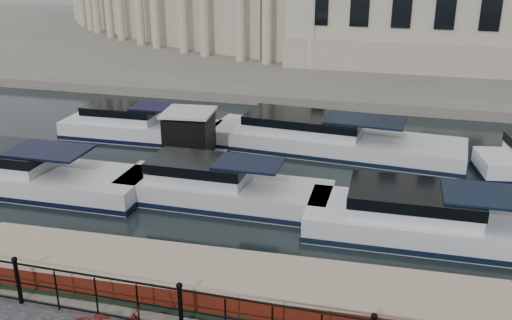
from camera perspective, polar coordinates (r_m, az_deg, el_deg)
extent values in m
plane|color=black|center=(14.93, -3.98, -13.33)|extent=(160.00, 160.00, 0.00)
cube|color=#6B665B|center=(51.45, 10.56, 11.34)|extent=(120.00, 42.00, 0.55)
cylinder|color=black|center=(14.43, -22.69, -11.22)|extent=(0.10, 0.10, 1.10)
sphere|color=black|center=(14.14, -23.02, -9.15)|extent=(0.14, 0.14, 0.14)
cylinder|color=black|center=(12.59, -7.55, -14.63)|extent=(0.10, 0.10, 1.10)
sphere|color=black|center=(12.25, -7.68, -12.34)|extent=(0.14, 0.14, 0.14)
sphere|color=black|center=(11.51, 11.73, -15.07)|extent=(0.14, 0.14, 0.14)
cylinder|color=black|center=(12.31, -7.66, -12.73)|extent=(24.00, 0.05, 0.05)
cylinder|color=black|center=(12.59, -7.55, -14.63)|extent=(24.00, 0.04, 0.04)
cube|color=#9E937F|center=(45.19, 17.67, 11.11)|extent=(20.30, 14.30, 2.00)
cube|color=black|center=(14.30, -3.36, -14.53)|extent=(16.50, 2.90, 0.99)
cube|color=#53160B|center=(13.94, -3.42, -12.35)|extent=(13.21, 2.43, 0.77)
cube|color=tan|center=(13.73, -3.45, -10.95)|extent=(13.21, 2.49, 0.11)
cube|color=#6B665B|center=(23.74, -6.58, 0.11)|extent=(2.89, 2.49, 0.22)
cube|color=black|center=(23.39, -6.68, 2.52)|extent=(1.96, 1.96, 1.61)
cube|color=silver|center=(23.11, -6.78, 4.75)|extent=(2.15, 2.15, 0.11)
cube|color=silver|center=(22.47, -21.97, -2.13)|extent=(9.26, 2.77, 1.20)
cube|color=black|center=(22.50, -21.94, -2.32)|extent=(9.35, 2.80, 0.18)
cube|color=black|center=(21.39, -20.04, 0.88)|extent=(2.79, 1.88, 0.08)
cube|color=silver|center=(19.67, -3.20, -3.78)|extent=(7.32, 2.26, 1.20)
cube|color=black|center=(19.71, -3.20, -4.00)|extent=(7.39, 2.28, 0.18)
cube|color=silver|center=(19.62, -5.69, -1.23)|extent=(3.29, 1.85, 0.90)
cube|color=black|center=(18.91, -0.76, -0.35)|extent=(2.20, 1.58, 0.08)
cube|color=white|center=(18.29, 18.45, -6.90)|extent=(8.48, 2.93, 1.20)
cube|color=black|center=(18.33, 18.42, -7.12)|extent=(8.57, 2.96, 0.18)
cube|color=white|center=(17.85, 15.53, -4.23)|extent=(3.84, 2.33, 0.90)
cube|color=black|center=(17.87, 22.15, -3.27)|extent=(2.57, 1.97, 0.08)
cube|color=silver|center=(26.77, -11.40, 2.57)|extent=(7.27, 2.44, 1.20)
cube|color=black|center=(26.79, -11.39, 2.41)|extent=(7.35, 2.46, 0.18)
cube|color=silver|center=(26.89, -13.21, 4.41)|extent=(3.29, 1.93, 0.90)
cube|color=black|center=(26.03, -9.87, 5.27)|extent=(2.21, 1.63, 0.08)
cube|color=silver|center=(24.70, 7.71, 1.26)|extent=(11.00, 3.63, 1.20)
cube|color=black|center=(24.73, 7.70, 1.08)|extent=(11.11, 3.66, 0.18)
cube|color=silver|center=(24.72, 4.86, 3.46)|extent=(5.03, 2.67, 0.90)
cube|color=black|center=(24.08, 10.89, 3.93)|extent=(3.39, 2.21, 0.08)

